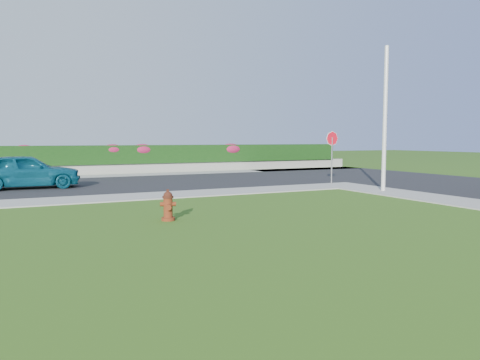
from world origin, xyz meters
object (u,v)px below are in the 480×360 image
sedan_teal (26,171)px  utility_pole (385,120)px  fire_hydrant (168,206)px  stop_sign (332,145)px

sedan_teal → utility_pole: bearing=-118.0°
fire_hydrant → sedan_teal: 10.15m
stop_sign → utility_pole: bearing=-67.6°
fire_hydrant → stop_sign: stop_sign is taller
fire_hydrant → stop_sign: (9.48, 5.74, 1.41)m
utility_pole → stop_sign: utility_pole is taller
fire_hydrant → sedan_teal: size_ratio=0.19×
sedan_teal → stop_sign: stop_sign is taller
utility_pole → sedan_teal: bearing=150.8°
fire_hydrant → sedan_teal: bearing=122.1°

